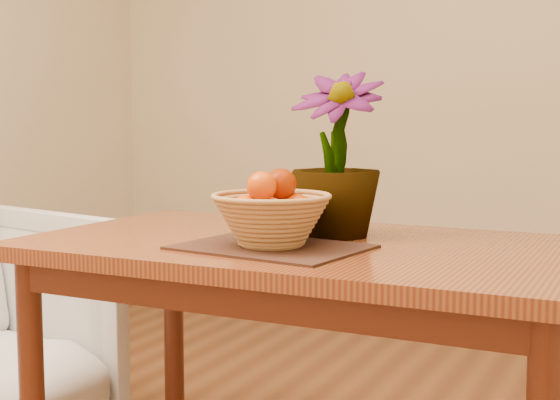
% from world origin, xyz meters
% --- Properties ---
extents(wall_back, '(4.00, 0.02, 2.70)m').
position_xyz_m(wall_back, '(0.00, 2.25, 1.35)').
color(wall_back, beige).
rests_on(wall_back, floor).
extents(table, '(1.40, 0.80, 0.75)m').
position_xyz_m(table, '(0.00, 0.30, 0.66)').
color(table, brown).
rests_on(table, floor).
extents(placemat, '(0.46, 0.37, 0.01)m').
position_xyz_m(placemat, '(-0.03, 0.16, 0.75)').
color(placemat, '#381D14').
rests_on(placemat, table).
extents(wicker_basket, '(0.28, 0.28, 0.12)m').
position_xyz_m(wicker_basket, '(-0.03, 0.16, 0.81)').
color(wicker_basket, '#AA7C47').
rests_on(wicker_basket, placemat).
extents(orange_pile, '(0.16, 0.16, 0.13)m').
position_xyz_m(orange_pile, '(-0.03, 0.17, 0.86)').
color(orange_pile, '#DF3E03').
rests_on(orange_pile, wicker_basket).
extents(potted_plant, '(0.26, 0.26, 0.43)m').
position_xyz_m(potted_plant, '(0.04, 0.41, 0.96)').
color(potted_plant, '#164012').
rests_on(potted_plant, table).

